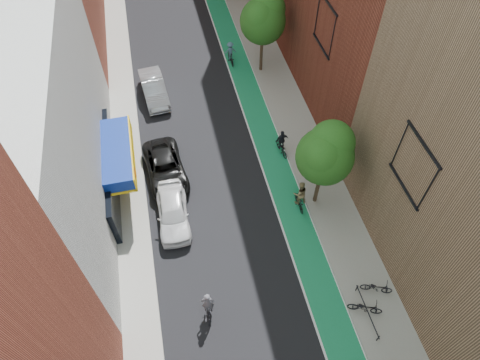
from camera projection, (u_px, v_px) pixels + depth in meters
bike_lane at (237, 59)px, 37.24m from camera, size 2.00×68.00×0.01m
sidewalk_left at (121, 74)px, 35.81m from camera, size 2.00×68.00×0.15m
sidewalk_right at (265, 55)px, 37.53m from camera, size 3.00×68.00×0.15m
building_left_white at (15, 133)px, 23.19m from camera, size 8.00×20.00×12.00m
tree_near at (326, 153)px, 24.11m from camera, size 3.40×3.36×6.42m
tree_mid at (263, 18)px, 32.44m from camera, size 3.55×3.53×6.74m
parked_car_white at (173, 212)px, 26.27m from camera, size 2.00×4.72×1.59m
parked_car_black at (165, 168)px, 28.52m from camera, size 2.94×5.52×1.48m
parked_car_silver at (154, 89)px, 33.52m from camera, size 2.15×5.03×1.61m
cyclist_lead at (208, 307)px, 22.49m from camera, size 0.77×1.62×2.18m
cyclist_lane_near at (300, 196)px, 26.76m from camera, size 0.92×1.58×2.21m
cyclist_lane_mid at (282, 145)px, 29.85m from camera, size 1.00×1.74×1.98m
cyclist_lane_far at (230, 54)px, 36.32m from camera, size 1.05×1.81×1.93m
parked_bike_near at (365, 307)px, 22.64m from camera, size 1.95×1.33×0.97m
parked_bike_far at (377, 287)px, 23.37m from camera, size 1.84×1.23×0.92m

